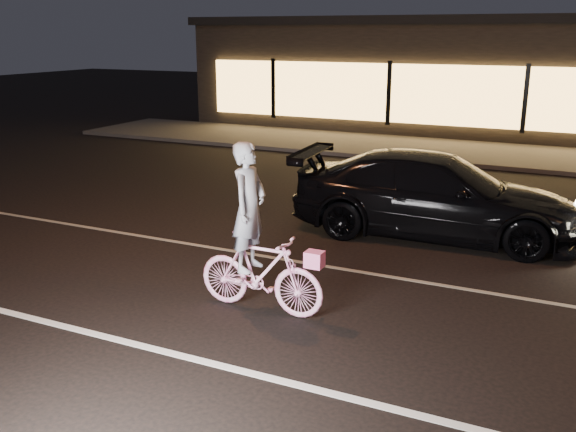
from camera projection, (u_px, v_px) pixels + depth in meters
The scene contains 7 objects.
ground at pixel (384, 337), 8.00m from camera, with size 90.00×90.00×0.00m, color black.
lane_stripe_near at pixel (341, 396), 6.70m from camera, with size 60.00×0.12×0.01m, color silver.
lane_stripe_far at pixel (423, 282), 9.73m from camera, with size 60.00×0.10×0.01m, color gray.
sidewalk at pixel (514, 156), 19.26m from camera, with size 30.00×4.00×0.12m, color #383533.
storefront at pixel (539, 74), 23.85m from camera, with size 25.40×8.42×4.20m.
cyclist at pixel (257, 253), 8.55m from camera, with size 1.83×0.63×2.31m.
sedan at pixel (436, 195), 11.80m from camera, with size 5.38×2.48×1.52m.
Camera 1 is at (2.05, -7.07, 3.67)m, focal length 40.00 mm.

